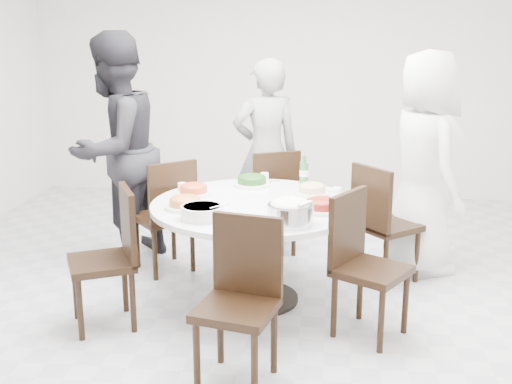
# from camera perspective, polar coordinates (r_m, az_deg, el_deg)

# --- Properties ---
(floor) EXTENTS (6.00, 6.00, 0.01)m
(floor) POSITION_cam_1_polar(r_m,az_deg,el_deg) (4.94, 0.35, -9.10)
(floor) COLOR silver
(floor) RESTS_ON ground
(wall_back) EXTENTS (6.00, 0.01, 2.80)m
(wall_back) POSITION_cam_1_polar(r_m,az_deg,el_deg) (7.53, 3.03, 10.19)
(wall_back) COLOR white
(wall_back) RESTS_ON ground
(wall_front) EXTENTS (6.00, 0.01, 2.80)m
(wall_front) POSITION_cam_1_polar(r_m,az_deg,el_deg) (1.69, -11.41, -6.41)
(wall_front) COLOR white
(wall_front) RESTS_ON ground
(dining_table) EXTENTS (1.50, 1.50, 0.75)m
(dining_table) POSITION_cam_1_polar(r_m,az_deg,el_deg) (4.71, -0.07, -5.39)
(dining_table) COLOR white
(dining_table) RESTS_ON floor
(chair_ne) EXTENTS (0.59, 0.59, 0.95)m
(chair_ne) POSITION_cam_1_polar(r_m,az_deg,el_deg) (5.16, 11.60, -2.73)
(chair_ne) COLOR black
(chair_ne) RESTS_ON floor
(chair_n) EXTENTS (0.56, 0.56, 0.95)m
(chair_n) POSITION_cam_1_polar(r_m,az_deg,el_deg) (5.68, 1.19, -0.79)
(chair_n) COLOR black
(chair_n) RESTS_ON floor
(chair_nw) EXTENTS (0.59, 0.59, 0.95)m
(chair_nw) POSITION_cam_1_polar(r_m,az_deg,el_deg) (5.33, -8.22, -2.02)
(chair_nw) COLOR black
(chair_nw) RESTS_ON floor
(chair_sw) EXTENTS (0.56, 0.56, 0.95)m
(chair_sw) POSITION_cam_1_polar(r_m,az_deg,el_deg) (4.42, -13.60, -5.85)
(chair_sw) COLOR black
(chair_sw) RESTS_ON floor
(chair_s) EXTENTS (0.50, 0.50, 0.95)m
(chair_s) POSITION_cam_1_polar(r_m,az_deg,el_deg) (3.64, -1.78, -10.04)
(chair_s) COLOR black
(chair_s) RESTS_ON floor
(chair_se) EXTENTS (0.58, 0.58, 0.95)m
(chair_se) POSITION_cam_1_polar(r_m,az_deg,el_deg) (4.23, 10.26, -6.61)
(chair_se) COLOR black
(chair_se) RESTS_ON floor
(diner_right) EXTENTS (0.84, 1.03, 1.81)m
(diner_right) POSITION_cam_1_polar(r_m,az_deg,el_deg) (5.36, 14.71, 2.49)
(diner_right) COLOR silver
(diner_right) RESTS_ON floor
(diner_middle) EXTENTS (0.73, 0.61, 1.70)m
(diner_middle) POSITION_cam_1_polar(r_m,az_deg,el_deg) (5.91, 0.88, 3.58)
(diner_middle) COLOR black
(diner_middle) RESTS_ON floor
(diner_left) EXTENTS (1.02, 1.14, 1.95)m
(diner_left) POSITION_cam_1_polar(r_m,az_deg,el_deg) (5.46, -12.44, 3.59)
(diner_left) COLOR black
(diner_left) RESTS_ON floor
(dish_greens) EXTENTS (0.29, 0.29, 0.08)m
(dish_greens) POSITION_cam_1_polar(r_m,az_deg,el_deg) (5.08, -0.37, 0.96)
(dish_greens) COLOR white
(dish_greens) RESTS_ON dining_table
(dish_pale) EXTENTS (0.26, 0.26, 0.07)m
(dish_pale) POSITION_cam_1_polar(r_m,az_deg,el_deg) (4.83, 5.00, 0.15)
(dish_pale) COLOR white
(dish_pale) RESTS_ON dining_table
(dish_orange) EXTENTS (0.26, 0.26, 0.07)m
(dish_orange) POSITION_cam_1_polar(r_m,az_deg,el_deg) (4.83, -5.56, 0.13)
(dish_orange) COLOR white
(dish_orange) RESTS_ON dining_table
(dish_redbrown) EXTENTS (0.30, 0.30, 0.08)m
(dish_redbrown) POSITION_cam_1_polar(r_m,az_deg,el_deg) (4.42, 5.89, -1.24)
(dish_redbrown) COLOR white
(dish_redbrown) RESTS_ON dining_table
(dish_tofu) EXTENTS (0.28, 0.28, 0.07)m
(dish_tofu) POSITION_cam_1_polar(r_m,az_deg,el_deg) (4.48, -6.33, -1.03)
(dish_tofu) COLOR white
(dish_tofu) RESTS_ON dining_table
(rice_bowl) EXTENTS (0.30, 0.30, 0.13)m
(rice_bowl) POSITION_cam_1_polar(r_m,az_deg,el_deg) (4.12, 3.07, -1.99)
(rice_bowl) COLOR silver
(rice_bowl) RESTS_ON dining_table
(soup_bowl) EXTENTS (0.28, 0.28, 0.09)m
(soup_bowl) POSITION_cam_1_polar(r_m,az_deg,el_deg) (4.24, -4.81, -1.80)
(soup_bowl) COLOR white
(soup_bowl) RESTS_ON dining_table
(beverage_bottle) EXTENTS (0.07, 0.07, 0.24)m
(beverage_bottle) POSITION_cam_1_polar(r_m,az_deg,el_deg) (5.07, 4.29, 1.88)
(beverage_bottle) COLOR #2A6A33
(beverage_bottle) RESTS_ON dining_table
(tea_cups) EXTENTS (0.07, 0.07, 0.08)m
(tea_cups) POSITION_cam_1_polar(r_m,az_deg,el_deg) (5.15, 0.27, 1.19)
(tea_cups) COLOR white
(tea_cups) RESTS_ON dining_table
(chopsticks) EXTENTS (0.24, 0.04, 0.01)m
(chopsticks) POSITION_cam_1_polar(r_m,az_deg,el_deg) (5.27, 0.59, 1.12)
(chopsticks) COLOR tan
(chopsticks) RESTS_ON dining_table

